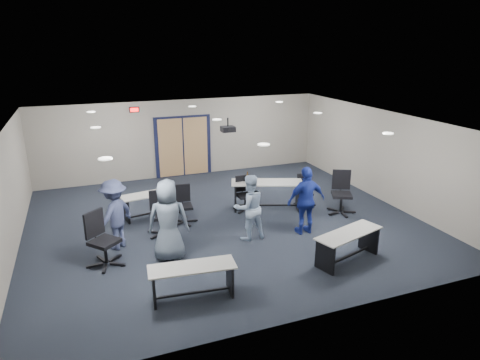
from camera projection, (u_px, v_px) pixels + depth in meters
name	position (u px, v px, depth m)	size (l,w,h in m)	color
floor	(224.00, 222.00, 11.46)	(10.00, 10.00, 0.00)	black
back_wall	(183.00, 138.00, 15.04)	(10.00, 0.04, 2.70)	gray
front_wall	(311.00, 249.00, 7.04)	(10.00, 0.04, 2.70)	gray
left_wall	(7.00, 197.00, 9.35)	(0.04, 9.00, 2.70)	gray
right_wall	(383.00, 156.00, 12.73)	(0.04, 9.00, 2.70)	gray
ceiling	(223.00, 122.00, 10.62)	(10.00, 9.00, 0.04)	white
double_door	(183.00, 147.00, 15.10)	(2.00, 0.07, 2.20)	black
exit_sign	(134.00, 110.00, 14.11)	(0.32, 0.07, 0.18)	black
ceiling_projector	(228.00, 129.00, 11.26)	(0.35, 0.32, 0.37)	black
ceiling_can_lights	(220.00, 121.00, 10.85)	(6.24, 5.74, 0.02)	white
table_front_left	(192.00, 276.00, 7.94)	(1.66, 0.70, 0.65)	#A2A099
table_front_right	(348.00, 241.00, 9.28)	(1.76, 1.02, 0.68)	#A2A099
table_back_left	(152.00, 200.00, 11.70)	(1.70, 0.82, 0.77)	#A2A099
table_back_right	(267.00, 190.00, 12.16)	(2.12, 1.33, 1.12)	#A2A099
chair_back_a	(161.00, 214.00, 10.52)	(0.69, 0.69, 1.10)	black
chair_back_b	(184.00, 205.00, 11.22)	(0.64, 0.64, 1.01)	black
chair_back_c	(245.00, 194.00, 12.06)	(0.62, 0.62, 0.99)	black
chair_back_d	(305.00, 191.00, 12.35)	(0.60, 0.60, 0.95)	black
chair_loose_left	(104.00, 240.00, 9.05)	(0.76, 0.76, 1.21)	black
chair_loose_right	(342.00, 193.00, 11.83)	(0.75, 0.75, 1.20)	black
person_plaid	(168.00, 220.00, 9.25)	(0.89, 0.58, 1.83)	slate
person_lightblue	(249.00, 207.00, 10.25)	(0.79, 0.61, 1.62)	#A7BFDE
person_navy	(306.00, 201.00, 10.54)	(1.01, 0.42, 1.72)	navy
person_back	(115.00, 215.00, 9.77)	(1.08, 0.62, 1.67)	#394167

